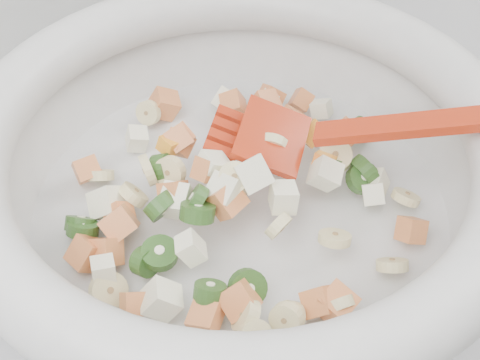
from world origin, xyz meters
TOP-DOWN VIEW (x-y plane):
  - mixing_bowl at (0.12, 1.42)m, footprint 0.44×0.44m

SIDE VIEW (x-z plane):
  - mixing_bowl at x=0.12m, z-range 0.89..1.04m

